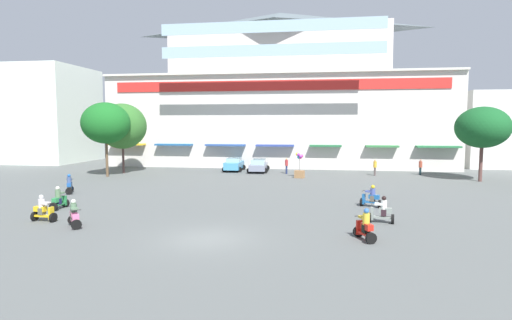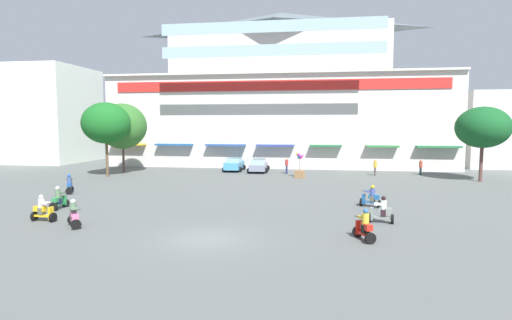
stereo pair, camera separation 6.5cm
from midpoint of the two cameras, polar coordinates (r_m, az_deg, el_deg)
ground_plane at (r=32.09m, az=-0.54°, el=-4.61°), size 128.00×128.00×0.00m
colonial_building at (r=54.69m, az=3.36°, el=8.57°), size 42.86×16.91×19.97m
flank_building_left at (r=65.11m, az=-26.39°, el=5.69°), size 8.82×11.52×13.37m
flank_building_right at (r=62.11m, az=32.25°, el=3.65°), size 13.62×11.52×9.37m
plaza_tree_0 at (r=46.64m, az=-18.17°, el=4.52°), size 5.13×5.37×7.61m
plaza_tree_1 at (r=43.35m, az=29.25°, el=4.00°), size 4.78×5.14×7.01m
plaza_tree_2 at (r=44.12m, az=-20.26°, el=4.87°), size 4.93×4.47×7.58m
parked_car_0 at (r=46.75m, az=-3.03°, el=-0.60°), size 2.33×3.99×1.51m
parked_car_1 at (r=45.81m, az=0.41°, el=-0.76°), size 2.48×4.51×1.44m
scooter_rider_1 at (r=23.36m, az=17.25°, el=-6.94°), size 1.40×0.71×1.50m
scooter_rider_2 at (r=28.78m, az=-25.85°, el=-5.04°), size 0.57×1.45×1.49m
scooter_rider_3 at (r=34.83m, az=-24.64°, el=-3.24°), size 1.08×1.39×1.54m
scooter_rider_4 at (r=23.52m, az=-24.11°, el=-7.15°), size 1.25×1.34×1.48m
scooter_rider_5 at (r=19.74m, az=15.04°, el=-9.07°), size 0.99×1.43×1.54m
scooter_rider_6 at (r=25.57m, az=-27.62°, el=-6.27°), size 1.38×0.63×1.50m
scooter_rider_7 at (r=27.58m, az=15.89°, el=-5.12°), size 1.42×1.01×1.46m
pedestrian_0 at (r=46.30m, az=22.14°, el=-0.80°), size 0.47×0.47×1.68m
pedestrian_1 at (r=44.14m, az=16.42°, el=-0.86°), size 0.38×0.38×1.72m
pedestrian_2 at (r=44.09m, az=4.37°, el=-0.67°), size 0.46×0.46×1.73m
balloon_vendor_cart at (r=40.85m, az=6.18°, el=-1.09°), size 1.06×0.88×2.56m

